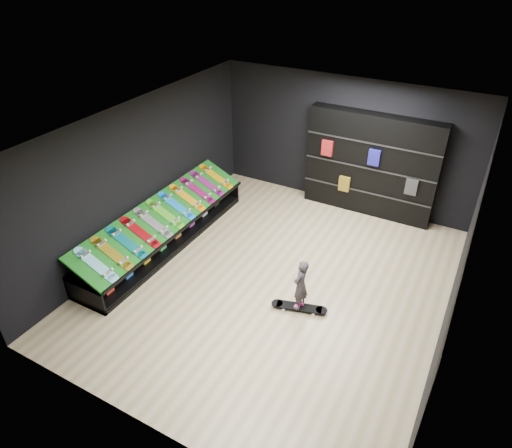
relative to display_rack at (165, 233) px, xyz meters
The scene contains 22 objects.
floor 2.56m from the display_rack, ahead, with size 6.00×7.00×0.01m, color tan.
ceiling 3.75m from the display_rack, ahead, with size 6.00×7.00×0.01m, color white.
wall_back 4.51m from the display_rack, 53.92° to the left, with size 6.00×0.02×3.00m, color black.
wall_front 4.51m from the display_rack, 53.92° to the right, with size 6.00×0.02×3.00m, color black.
wall_left 1.33m from the display_rack, behind, with size 0.02×7.00×3.00m, color black.
wall_right 5.69m from the display_rack, ahead, with size 0.02×7.00×3.00m, color black.
display_rack is the anchor object (origin of this frame).
turf_ramp 0.46m from the display_rack, ahead, with size 1.00×4.50×0.04m, color #0D5710.
back_shelving 4.75m from the display_rack, 45.48° to the left, with size 2.93×0.34×2.34m, color black.
floor_skateboard 3.34m from the display_rack, ahead, with size 0.98×0.22×0.09m, color black, non-canonical shape.
child 3.34m from the display_rack, ahead, with size 0.22×0.15×0.58m, color black.
display_board_0 1.96m from the display_rack, 88.11° to the right, with size 0.98×0.22×0.09m, color #0CB2E5, non-canonical shape.
display_board_1 1.60m from the display_rack, 87.64° to the right, with size 0.98×0.22×0.09m, color yellow, non-canonical shape.
display_board_2 1.24m from the display_rack, 86.85° to the right, with size 0.98×0.22×0.09m, color #0C8C99, non-canonical shape.
display_board_3 0.91m from the display_rack, 85.29° to the right, with size 0.98×0.22×0.09m, color red, non-canonical shape.
display_board_4 0.62m from the display_rack, 80.63° to the right, with size 0.98×0.22×0.09m, color black, non-canonical shape.
display_board_5 0.49m from the display_rack, ahead, with size 0.98×0.22×0.09m, color green, non-canonical shape.
display_board_6 0.62m from the display_rack, 80.63° to the left, with size 0.98×0.22×0.09m, color blue, non-canonical shape.
display_board_7 0.91m from the display_rack, 85.29° to the left, with size 0.98×0.22×0.09m, color orange, non-canonical shape.
display_board_8 1.24m from the display_rack, 86.85° to the left, with size 0.98×0.22×0.09m, color #E5198C, non-canonical shape.
display_board_9 1.60m from the display_rack, 87.64° to the left, with size 0.98×0.22×0.09m, color #2626BF, non-canonical shape.
display_board_10 1.96m from the display_rack, 88.11° to the left, with size 0.98×0.22×0.09m, color yellow, non-canonical shape.
Camera 1 is at (2.90, -6.03, 5.57)m, focal length 32.00 mm.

